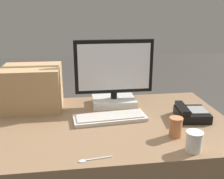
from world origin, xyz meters
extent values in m
cube|color=#8C6B4C|center=(0.00, 0.00, 0.37)|extent=(1.80, 0.90, 0.74)
cube|color=white|center=(0.25, 0.27, 0.76)|extent=(0.29, 0.21, 0.05)
cylinder|color=black|center=(0.25, 0.27, 0.80)|extent=(0.04, 0.04, 0.04)
cube|color=black|center=(0.25, 0.27, 1.00)|extent=(0.52, 0.03, 0.35)
cube|color=white|center=(0.25, 0.25, 1.00)|extent=(0.47, 0.01, 0.31)
cube|color=beige|center=(0.19, 0.02, 0.75)|extent=(0.44, 0.19, 0.02)
cube|color=#B7B2A8|center=(0.19, 0.02, 0.76)|extent=(0.41, 0.16, 0.01)
cube|color=black|center=(0.69, -0.02, 0.76)|extent=(0.20, 0.21, 0.05)
cube|color=black|center=(0.62, -0.01, 0.80)|extent=(0.07, 0.19, 0.03)
cube|color=gray|center=(0.72, -0.02, 0.79)|extent=(0.11, 0.13, 0.01)
cylinder|color=#BC7547|center=(0.50, -0.23, 0.78)|extent=(0.06, 0.06, 0.10)
cylinder|color=#BC7547|center=(0.50, -0.23, 0.84)|extent=(0.07, 0.07, 0.01)
cylinder|color=white|center=(0.54, -0.38, 0.78)|extent=(0.07, 0.07, 0.09)
cylinder|color=white|center=(0.54, -0.38, 0.83)|extent=(0.08, 0.08, 0.01)
cube|color=silver|center=(0.09, -0.39, 0.74)|extent=(0.12, 0.02, 0.00)
ellipsoid|color=silver|center=(0.01, -0.40, 0.74)|extent=(0.04, 0.03, 0.00)
cube|color=tan|center=(-0.29, 0.28, 0.88)|extent=(0.37, 0.31, 0.28)
cube|color=brown|center=(-0.29, 0.28, 1.02)|extent=(0.36, 0.04, 0.00)
camera|label=1|loc=(0.01, -1.40, 1.39)|focal=42.00mm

